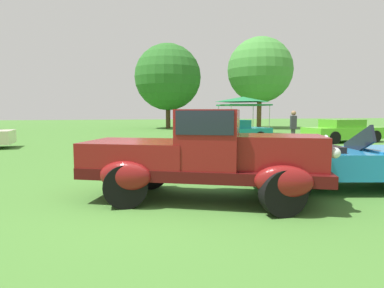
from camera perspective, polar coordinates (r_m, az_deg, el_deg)
ground_plane at (r=5.84m, az=-2.99°, el=-10.86°), size 120.00×120.00×0.00m
feature_pickup_truck at (r=6.07m, az=2.28°, el=-1.83°), size 4.63×3.07×1.70m
neighbor_convertible at (r=7.89m, az=26.04°, el=-2.77°), size 4.63×2.59×1.40m
show_car_teal at (r=16.78m, az=6.83°, el=2.07°), size 4.27×2.55×1.22m
show_car_lime at (r=19.44m, az=24.99°, el=2.08°), size 4.43×1.98×1.22m
spectator_near_truck at (r=15.63m, az=17.24°, el=2.74°), size 0.36×0.46×1.69m
canopy_tent_left_field at (r=24.33m, az=8.91°, el=7.48°), size 3.15×3.15×2.71m
treeline_mid_left at (r=31.78m, az=-4.24°, el=11.53°), size 6.28×6.28×8.01m
treeline_center at (r=32.84m, az=11.77°, el=12.49°), size 6.24×6.24×8.70m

